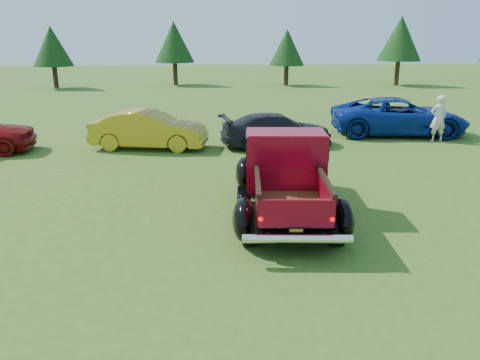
{
  "coord_description": "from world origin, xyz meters",
  "views": [
    {
      "loc": [
        -0.38,
        -8.38,
        3.78
      ],
      "look_at": [
        0.2,
        0.2,
        1.14
      ],
      "focal_mm": 35.0,
      "sensor_mm": 36.0,
      "label": 1
    }
  ],
  "objects_px": {
    "tree_mid_right": "(287,48)",
    "spectator": "(438,118)",
    "tree_west": "(52,46)",
    "show_car_grey": "(277,130)",
    "tree_mid_left": "(174,42)",
    "tree_east": "(400,39)",
    "pickup_truck": "(285,173)",
    "show_car_blue": "(399,116)",
    "show_car_yellow": "(149,130)"
  },
  "relations": [
    {
      "from": "pickup_truck",
      "to": "tree_east",
      "type": "bearing_deg",
      "value": 68.43
    },
    {
      "from": "tree_east",
      "to": "tree_mid_left",
      "type": "bearing_deg",
      "value": 175.24
    },
    {
      "from": "tree_mid_left",
      "to": "show_car_yellow",
      "type": "relative_size",
      "value": 1.24
    },
    {
      "from": "show_car_grey",
      "to": "show_car_blue",
      "type": "xyz_separation_m",
      "value": [
        5.19,
        1.72,
        0.15
      ]
    },
    {
      "from": "tree_mid_right",
      "to": "spectator",
      "type": "distance_m",
      "value": 21.79
    },
    {
      "from": "tree_west",
      "to": "show_car_yellow",
      "type": "height_order",
      "value": "tree_west"
    },
    {
      "from": "show_car_yellow",
      "to": "tree_mid_left",
      "type": "bearing_deg",
      "value": 10.77
    },
    {
      "from": "tree_mid_left",
      "to": "show_car_grey",
      "type": "relative_size",
      "value": 1.24
    },
    {
      "from": "tree_west",
      "to": "show_car_blue",
      "type": "xyz_separation_m",
      "value": [
        19.25,
        -19.21,
        -2.37
      ]
    },
    {
      "from": "tree_mid_left",
      "to": "tree_mid_right",
      "type": "bearing_deg",
      "value": -6.34
    },
    {
      "from": "tree_mid_left",
      "to": "show_car_blue",
      "type": "distance_m",
      "value": 23.71
    },
    {
      "from": "tree_west",
      "to": "tree_mid_left",
      "type": "relative_size",
      "value": 0.92
    },
    {
      "from": "show_car_yellow",
      "to": "tree_mid_right",
      "type": "bearing_deg",
      "value": -11.6
    },
    {
      "from": "show_car_grey",
      "to": "show_car_blue",
      "type": "distance_m",
      "value": 5.47
    },
    {
      "from": "tree_west",
      "to": "tree_east",
      "type": "relative_size",
      "value": 0.85
    },
    {
      "from": "show_car_grey",
      "to": "spectator",
      "type": "distance_m",
      "value": 6.16
    },
    {
      "from": "show_car_grey",
      "to": "spectator",
      "type": "relative_size",
      "value": 2.33
    },
    {
      "from": "tree_mid_right",
      "to": "pickup_truck",
      "type": "distance_m",
      "value": 28.85
    },
    {
      "from": "pickup_truck",
      "to": "show_car_blue",
      "type": "bearing_deg",
      "value": 58.59
    },
    {
      "from": "show_car_blue",
      "to": "tree_mid_left",
      "type": "bearing_deg",
      "value": 31.65
    },
    {
      "from": "pickup_truck",
      "to": "show_car_blue",
      "type": "xyz_separation_m",
      "value": [
        5.93,
        8.17,
        -0.12
      ]
    },
    {
      "from": "tree_west",
      "to": "pickup_truck",
      "type": "xyz_separation_m",
      "value": [
        13.31,
        -27.38,
        -2.25
      ]
    },
    {
      "from": "tree_west",
      "to": "pickup_truck",
      "type": "relative_size",
      "value": 0.92
    },
    {
      "from": "tree_mid_left",
      "to": "tree_east",
      "type": "bearing_deg",
      "value": -4.76
    },
    {
      "from": "tree_east",
      "to": "pickup_truck",
      "type": "height_order",
      "value": "tree_east"
    },
    {
      "from": "show_car_yellow",
      "to": "show_car_blue",
      "type": "relative_size",
      "value": 0.76
    },
    {
      "from": "tree_west",
      "to": "tree_mid_left",
      "type": "height_order",
      "value": "tree_mid_left"
    },
    {
      "from": "show_car_grey",
      "to": "tree_mid_left",
      "type": "bearing_deg",
      "value": 3.5
    },
    {
      "from": "tree_mid_left",
      "to": "tree_east",
      "type": "height_order",
      "value": "tree_east"
    },
    {
      "from": "tree_mid_right",
      "to": "spectator",
      "type": "xyz_separation_m",
      "value": [
        2.2,
        -21.57,
        -2.1
      ]
    },
    {
      "from": "tree_mid_left",
      "to": "show_car_yellow",
      "type": "distance_m",
      "value": 23.17
    },
    {
      "from": "tree_mid_right",
      "to": "show_car_yellow",
      "type": "xyz_separation_m",
      "value": [
        -8.46,
        -22.01,
        -2.31
      ]
    },
    {
      "from": "tree_mid_right",
      "to": "pickup_truck",
      "type": "height_order",
      "value": "tree_mid_right"
    },
    {
      "from": "tree_west",
      "to": "show_car_grey",
      "type": "distance_m",
      "value": 25.34
    },
    {
      "from": "tree_mid_left",
      "to": "tree_mid_right",
      "type": "relative_size",
      "value": 1.14
    },
    {
      "from": "tree_east",
      "to": "tree_mid_right",
      "type": "bearing_deg",
      "value": 176.82
    },
    {
      "from": "tree_west",
      "to": "show_car_grey",
      "type": "xyz_separation_m",
      "value": [
        14.06,
        -20.93,
        -2.52
      ]
    },
    {
      "from": "show_car_yellow",
      "to": "show_car_blue",
      "type": "distance_m",
      "value": 9.88
    },
    {
      "from": "tree_east",
      "to": "show_car_yellow",
      "type": "relative_size",
      "value": 1.34
    },
    {
      "from": "tree_east",
      "to": "show_car_blue",
      "type": "xyz_separation_m",
      "value": [
        -7.75,
        -19.71,
        -2.92
      ]
    },
    {
      "from": "pickup_truck",
      "to": "show_car_yellow",
      "type": "height_order",
      "value": "pickup_truck"
    },
    {
      "from": "show_car_grey",
      "to": "show_car_yellow",
      "type": "bearing_deg",
      "value": 82.01
    },
    {
      "from": "tree_west",
      "to": "show_car_grey",
      "type": "bearing_deg",
      "value": -56.11
    },
    {
      "from": "tree_west",
      "to": "show_car_yellow",
      "type": "bearing_deg",
      "value": -65.59
    },
    {
      "from": "tree_mid_right",
      "to": "spectator",
      "type": "bearing_deg",
      "value": -84.18
    },
    {
      "from": "tree_east",
      "to": "show_car_blue",
      "type": "relative_size",
      "value": 1.02
    },
    {
      "from": "tree_east",
      "to": "show_car_yellow",
      "type": "xyz_separation_m",
      "value": [
        -17.46,
        -21.51,
        -2.99
      ]
    },
    {
      "from": "pickup_truck",
      "to": "show_car_blue",
      "type": "height_order",
      "value": "pickup_truck"
    },
    {
      "from": "tree_west",
      "to": "show_car_blue",
      "type": "relative_size",
      "value": 0.87
    },
    {
      "from": "tree_mid_left",
      "to": "show_car_grey",
      "type": "bearing_deg",
      "value": -77.55
    }
  ]
}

